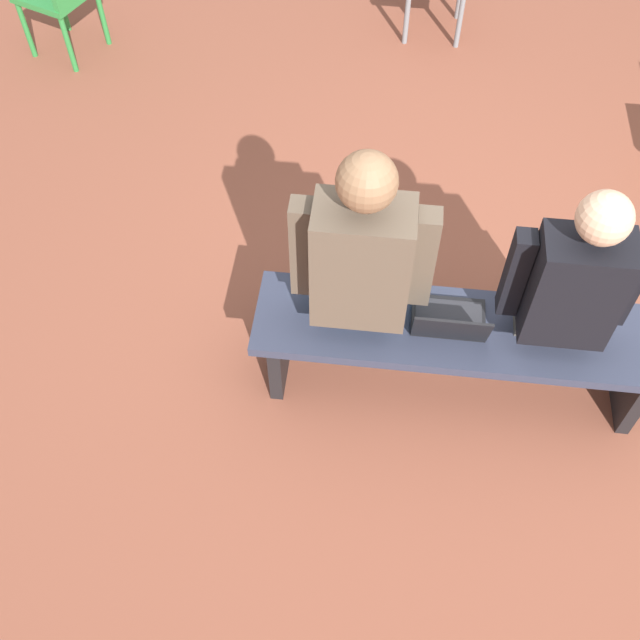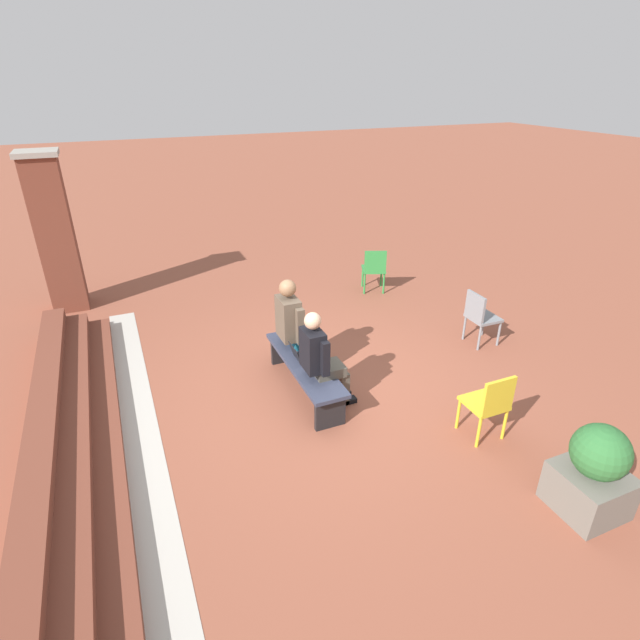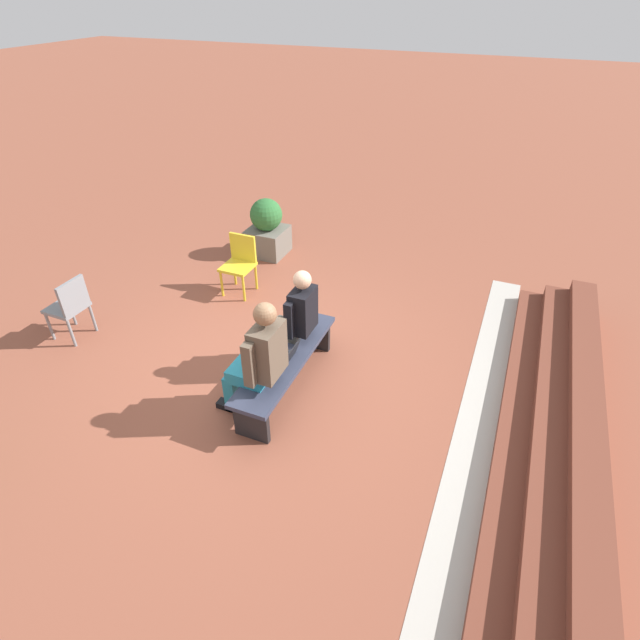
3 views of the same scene
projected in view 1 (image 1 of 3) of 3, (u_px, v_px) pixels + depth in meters
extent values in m
plane|color=brown|center=(482.00, 334.00, 3.77)|extent=(60.00, 60.00, 0.00)
cube|color=#33384C|center=(460.00, 331.00, 3.26)|extent=(1.80, 0.44, 0.05)
cube|color=black|center=(630.00, 376.00, 3.38)|extent=(0.06, 0.37, 0.40)
cube|color=black|center=(281.00, 343.00, 3.49)|extent=(0.06, 0.37, 0.40)
cube|color=#4C473D|center=(550.00, 298.00, 3.26)|extent=(0.31, 0.36, 0.13)
cube|color=#4C473D|center=(551.00, 306.00, 3.59)|extent=(0.10, 0.11, 0.45)
cube|color=black|center=(541.00, 321.00, 3.78)|extent=(0.10, 0.22, 0.06)
cube|color=#4C473D|center=(516.00, 303.00, 3.60)|extent=(0.10, 0.11, 0.45)
cube|color=black|center=(508.00, 318.00, 3.79)|extent=(0.10, 0.22, 0.06)
cube|color=black|center=(574.00, 288.00, 2.89)|extent=(0.35, 0.22, 0.51)
cube|color=#195133|center=(569.00, 271.00, 2.98)|extent=(0.05, 0.01, 0.31)
cube|color=black|center=(628.00, 283.00, 2.93)|extent=(0.08, 0.09, 0.43)
cube|color=black|center=(516.00, 273.00, 2.96)|extent=(0.08, 0.09, 0.43)
sphere|color=#DBAD89|center=(605.00, 218.00, 2.58)|extent=(0.20, 0.20, 0.20)
cube|color=teal|center=(362.00, 277.00, 3.33)|extent=(0.34, 0.40, 0.14)
cube|color=teal|center=(381.00, 285.00, 3.67)|extent=(0.11, 0.12, 0.45)
cube|color=black|center=(379.00, 299.00, 3.86)|extent=(0.11, 0.24, 0.07)
cube|color=teal|center=(344.00, 281.00, 3.68)|extent=(0.11, 0.12, 0.45)
cube|color=black|center=(344.00, 296.00, 3.87)|extent=(0.11, 0.24, 0.07)
cube|color=brown|center=(361.00, 263.00, 2.91)|extent=(0.38, 0.24, 0.57)
cube|color=brown|center=(424.00, 258.00, 2.95)|extent=(0.09, 0.10, 0.48)
cube|color=brown|center=(302.00, 247.00, 2.98)|extent=(0.09, 0.10, 0.48)
sphere|color=#8C6647|center=(367.00, 182.00, 2.57)|extent=(0.22, 0.22, 0.22)
cube|color=black|center=(448.00, 317.00, 3.26)|extent=(0.32, 0.22, 0.02)
cube|color=#2D2D33|center=(449.00, 314.00, 3.25)|extent=(0.29, 0.15, 0.00)
cube|color=black|center=(451.00, 329.00, 3.09)|extent=(0.32, 0.07, 0.19)
cube|color=#33519E|center=(451.00, 328.00, 3.09)|extent=(0.28, 0.06, 0.17)
cylinder|color=gray|center=(460.00, 20.00, 5.08)|extent=(0.04, 0.04, 0.40)
cylinder|color=gray|center=(407.00, 16.00, 5.11)|extent=(0.04, 0.04, 0.40)
cylinder|color=#2D893D|center=(61.00, 3.00, 5.20)|extent=(0.04, 0.04, 0.40)
cylinder|color=#2D893D|center=(26.00, 29.00, 5.02)|extent=(0.04, 0.04, 0.40)
cylinder|color=#2D893D|center=(103.00, 17.00, 5.10)|extent=(0.04, 0.04, 0.40)
cylinder|color=#2D893D|center=(68.00, 44.00, 4.91)|extent=(0.04, 0.04, 0.40)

